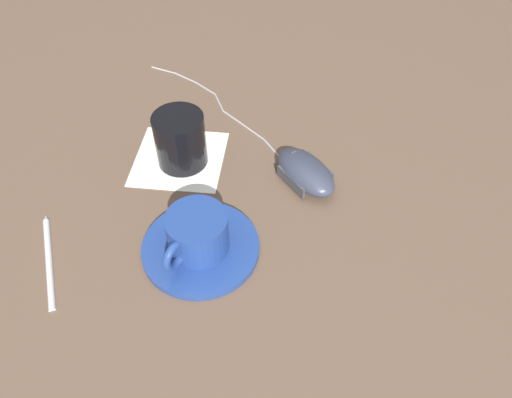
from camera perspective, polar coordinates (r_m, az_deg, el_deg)
ground_plane at (r=0.69m, az=-7.51°, el=-2.80°), size 3.00×3.00×0.00m
saucer at (r=0.66m, az=-6.33°, el=-5.55°), size 0.15×0.15×0.01m
coffee_cup at (r=0.63m, az=-6.81°, el=-3.92°), size 0.08×0.11×0.06m
computer_mouse at (r=0.73m, az=5.68°, el=3.12°), size 0.12×0.11×0.04m
mouse_cable at (r=0.88m, az=-4.49°, el=10.86°), size 0.31×0.15×0.00m
napkin_under_glass at (r=0.78m, az=-8.75°, el=4.62°), size 0.17×0.17×0.00m
drinking_glass at (r=0.75m, az=-8.64°, el=6.71°), size 0.08×0.08×0.08m
pen at (r=0.70m, az=-22.68°, el=-6.22°), size 0.11×0.13×0.01m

